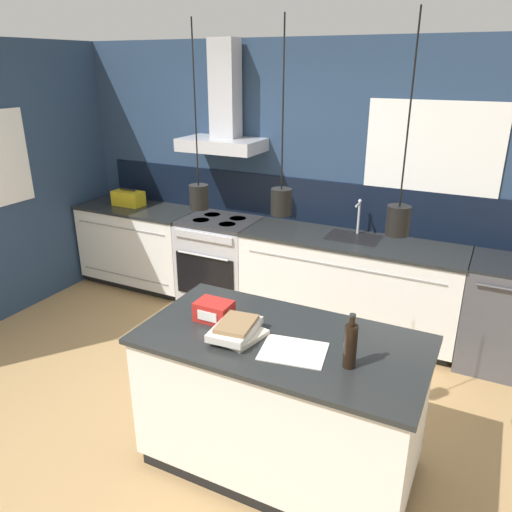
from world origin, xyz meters
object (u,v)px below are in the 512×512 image
object	(u,v)px
bottle_on_island	(350,345)
red_supply_box	(214,311)
book_stack	(236,330)
yellow_toolbox	(128,198)
dishwasher	(503,315)
oven_range	(220,261)

from	to	relation	value
bottle_on_island	red_supply_box	size ratio (longest dim) A/B	1.40
book_stack	yellow_toolbox	distance (m)	3.11
bottle_on_island	yellow_toolbox	bearing A→B (deg)	147.59
bottle_on_island	red_supply_box	distance (m)	0.90
dishwasher	red_supply_box	distance (m)	2.51
bottle_on_island	book_stack	size ratio (longest dim) A/B	0.89
oven_range	red_supply_box	size ratio (longest dim) A/B	4.18
oven_range	dishwasher	distance (m)	2.67
dishwasher	bottle_on_island	size ratio (longest dim) A/B	2.98
bottle_on_island	yellow_toolbox	distance (m)	3.66
dishwasher	yellow_toolbox	size ratio (longest dim) A/B	2.68
yellow_toolbox	oven_range	bearing A→B (deg)	-0.22
dishwasher	yellow_toolbox	distance (m)	3.87
book_stack	red_supply_box	distance (m)	0.25
dishwasher	red_supply_box	world-z (taller)	red_supply_box
book_stack	oven_range	bearing A→B (deg)	122.92
book_stack	yellow_toolbox	size ratio (longest dim) A/B	1.01
book_stack	red_supply_box	world-z (taller)	red_supply_box
yellow_toolbox	bottle_on_island	bearing A→B (deg)	-32.41
oven_range	yellow_toolbox	world-z (taller)	yellow_toolbox
red_supply_box	yellow_toolbox	world-z (taller)	yellow_toolbox
dishwasher	yellow_toolbox	xyz separation A→B (m)	(-3.83, 0.00, 0.54)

